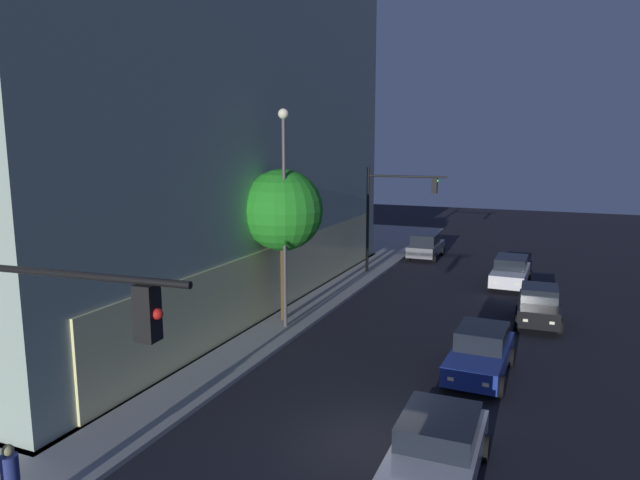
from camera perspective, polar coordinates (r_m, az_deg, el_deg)
ground_plane at (r=16.25m, az=5.20°, el=-19.95°), size 120.00×120.00×0.00m
modern_building at (r=36.45m, az=-26.21°, el=13.09°), size 29.52×30.61×21.81m
traffic_light_near_corner at (r=11.32m, az=-28.40°, el=-10.23°), size 0.57×5.31×6.35m
traffic_light_far_corner at (r=34.61m, az=7.20°, el=3.66°), size 0.33×4.85×6.47m
street_lamp_sidewalk at (r=23.97m, az=-3.62°, el=4.48°), size 0.44×0.44×9.31m
sidewalk_tree at (r=25.09m, az=-3.79°, el=3.00°), size 3.61×3.61×6.80m
pedestrian_waiting at (r=14.29m, az=-28.67°, el=-20.10°), size 0.36×0.36×1.75m
car_silver at (r=14.76m, az=11.65°, el=-19.82°), size 4.57×2.23×1.55m
car_blue at (r=20.92m, az=15.83°, el=-10.77°), size 4.62×2.16×1.68m
car_black at (r=27.48m, az=21.13°, el=-6.15°), size 4.07×2.07×1.68m
car_white at (r=34.14m, az=18.60°, el=-3.00°), size 4.58×2.14×1.65m
car_grey at (r=40.94m, az=10.58°, el=-0.58°), size 4.42×2.10×1.76m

